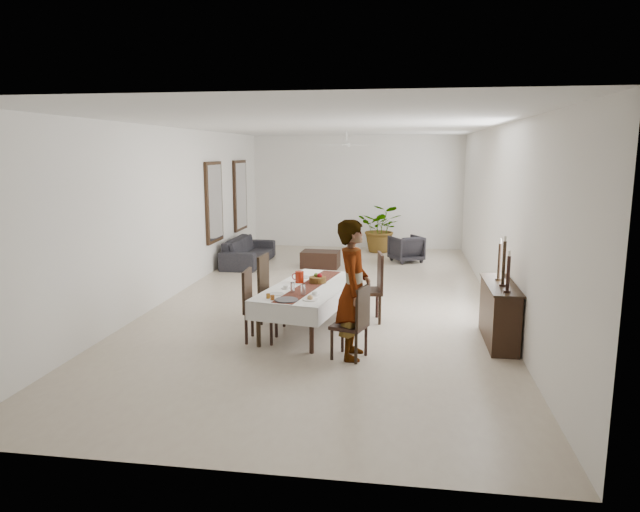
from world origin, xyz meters
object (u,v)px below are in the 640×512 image
at_px(dining_table_top, 310,288).
at_px(sofa, 249,251).
at_px(red_pitcher, 299,277).
at_px(woman, 353,290).
at_px(sideboard_body, 499,314).

xyz_separation_m(dining_table_top, sofa, (-2.38, 4.98, -0.34)).
bearing_deg(red_pitcher, sofa, 114.41).
height_order(dining_table_top, woman, woman).
distance_m(sideboard_body, sofa, 7.36).
relative_size(dining_table_top, woman, 1.17).
distance_m(dining_table_top, sofa, 5.53).
height_order(red_pitcher, sofa, red_pitcher).
bearing_deg(woman, red_pitcher, 36.51).
bearing_deg(red_pitcher, dining_table_top, -41.51).
distance_m(woman, sofa, 6.93).
height_order(dining_table_top, sideboard_body, sideboard_body).
height_order(dining_table_top, red_pitcher, red_pitcher).
xyz_separation_m(red_pitcher, sideboard_body, (3.02, -0.41, -0.36)).
relative_size(red_pitcher, sofa, 0.08).
xyz_separation_m(woman, sofa, (-3.16, 6.13, -0.62)).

